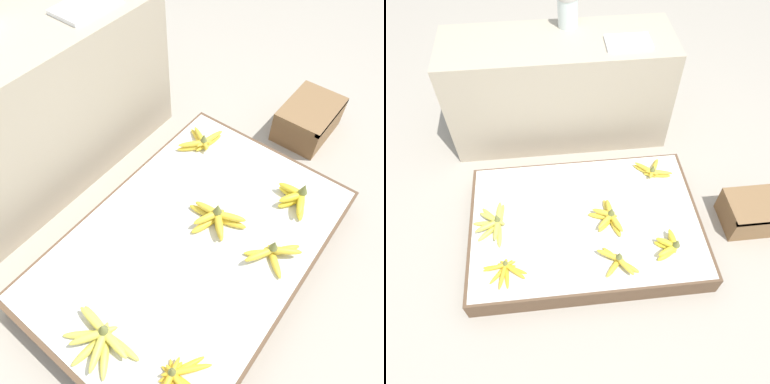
{
  "view_description": "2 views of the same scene",
  "coord_description": "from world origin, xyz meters",
  "views": [
    {
      "loc": [
        -0.6,
        -0.45,
        1.48
      ],
      "look_at": [
        0.13,
        0.11,
        0.25
      ],
      "focal_mm": 35.0,
      "sensor_mm": 36.0,
      "label": 1
    },
    {
      "loc": [
        -0.17,
        -1.15,
        1.91
      ],
      "look_at": [
        -0.03,
        0.07,
        0.31
      ],
      "focal_mm": 35.0,
      "sensor_mm": 36.0,
      "label": 2
    }
  ],
  "objects": [
    {
      "name": "banana_bunch_front_midright",
      "position": [
        0.13,
        -0.29,
        0.17
      ],
      "size": [
        0.22,
        0.2,
        0.1
      ],
      "color": "gold",
      "rests_on": "display_platform"
    },
    {
      "name": "glass_jar",
      "position": [
        0.01,
        1.04,
        0.81
      ],
      "size": [
        0.13,
        0.13,
        0.19
      ],
      "color": "silver",
      "rests_on": "back_vendor_table"
    },
    {
      "name": "banana_bunch_middle_midright",
      "position": [
        0.13,
        -0.02,
        0.18
      ],
      "size": [
        0.19,
        0.26,
        0.11
      ],
      "color": "gold",
      "rests_on": "display_platform"
    },
    {
      "name": "banana_bunch_front_left",
      "position": [
        -0.44,
        -0.27,
        0.16
      ],
      "size": [
        0.23,
        0.18,
        0.08
      ],
      "color": "gold",
      "rests_on": "display_platform"
    },
    {
      "name": "banana_bunch_front_right",
      "position": [
        0.42,
        -0.24,
        0.18
      ],
      "size": [
        0.13,
        0.18,
        0.11
      ],
      "color": "yellow",
      "rests_on": "display_platform"
    },
    {
      "name": "wooden_crate",
      "position": [
        1.0,
        -0.03,
        0.09
      ],
      "size": [
        0.35,
        0.26,
        0.18
      ],
      "color": "olive",
      "rests_on": "ground_plane"
    },
    {
      "name": "ground_plane",
      "position": [
        0.0,
        0.0,
        0.0
      ],
      "size": [
        10.0,
        10.0,
        0.0
      ],
      "primitive_type": "plane",
      "color": "#A89E8E"
    },
    {
      "name": "banana_bunch_back_right",
      "position": [
        0.45,
        0.29,
        0.17
      ],
      "size": [
        0.23,
        0.17,
        0.09
      ],
      "color": "gold",
      "rests_on": "display_platform"
    },
    {
      "name": "foam_tray_white",
      "position": [
        0.34,
        0.81,
        0.72
      ],
      "size": [
        0.26,
        0.17,
        0.02
      ],
      "color": "white",
      "rests_on": "back_vendor_table"
    },
    {
      "name": "display_platform",
      "position": [
        0.0,
        0.0,
        0.07
      ],
      "size": [
        1.3,
        0.88,
        0.14
      ],
      "color": "brown",
      "rests_on": "ground_plane"
    },
    {
      "name": "back_vendor_table",
      "position": [
        -0.07,
        0.89,
        0.36
      ],
      "size": [
        1.42,
        0.49,
        0.71
      ],
      "color": "tan",
      "rests_on": "ground_plane"
    },
    {
      "name": "banana_bunch_middle_left",
      "position": [
        -0.5,
        0.01,
        0.17
      ],
      "size": [
        0.19,
        0.28,
        0.1
      ],
      "color": "#DBCC4C",
      "rests_on": "display_platform"
    }
  ]
}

